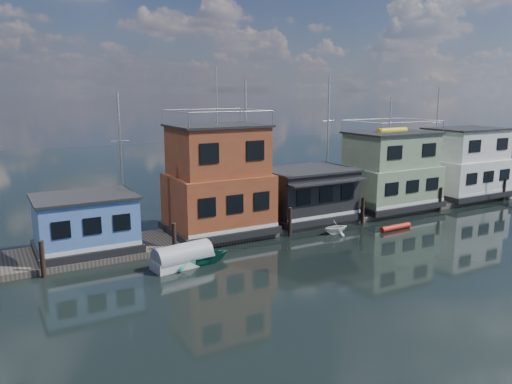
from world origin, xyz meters
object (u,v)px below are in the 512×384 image
red_kayak (396,227)px  dinghy_teal (196,256)px  houseboat_dark (307,193)px  houseboat_green (390,171)px  houseboat_blue (86,223)px  houseboat_red (218,182)px  houseboat_white (465,163)px  tarp_runabout (183,257)px  dinghy_white (336,227)px

red_kayak → dinghy_teal: (-16.48, 0.52, 0.23)m
houseboat_dark → houseboat_green: houseboat_green is taller
houseboat_blue → houseboat_red: bearing=0.0°
houseboat_white → houseboat_green: bearing=180.0°
tarp_runabout → red_kayak: bearing=-9.8°
houseboat_green → red_kayak: (-4.38, -5.39, -3.34)m
tarp_runabout → dinghy_white: 12.67m
houseboat_blue → houseboat_dark: bearing=-0.1°
houseboat_red → houseboat_dark: (8.00, -0.02, -1.69)m
houseboat_white → red_kayak: (-14.38, -5.39, -3.32)m
red_kayak → tarp_runabout: bearing=176.9°
houseboat_green → houseboat_white: bearing=-0.0°
houseboat_dark → red_kayak: (4.62, -5.37, -2.20)m
dinghy_white → red_kayak: bearing=-101.5°
houseboat_blue → tarp_runabout: (4.72, -4.99, -1.63)m
dinghy_teal → red_kayak: bearing=-84.9°
houseboat_blue → houseboat_white: houseboat_white is taller
houseboat_red → houseboat_green: size_ratio=1.41×
houseboat_blue → houseboat_green: size_ratio=0.76×
houseboat_dark → houseboat_blue: bearing=179.9°
tarp_runabout → dinghy_white: size_ratio=1.94×
houseboat_blue → houseboat_dark: 17.50m
houseboat_dark → tarp_runabout: 13.84m
houseboat_red → houseboat_white: houseboat_red is taller
houseboat_green → houseboat_white: houseboat_green is taller
houseboat_blue → red_kayak: (22.12, -5.39, -1.99)m
houseboat_white → tarp_runabout: houseboat_white is taller
dinghy_teal → dinghy_white: bearing=-78.8°
houseboat_red → houseboat_dark: size_ratio=1.60×
houseboat_dark → dinghy_teal: 12.96m
houseboat_blue → dinghy_white: bearing=-12.9°
houseboat_dark → houseboat_white: bearing=0.1°
red_kayak → dinghy_teal: bearing=176.4°
houseboat_green → tarp_runabout: bearing=-167.1°
tarp_runabout → houseboat_red: bearing=37.7°
houseboat_green → tarp_runabout: houseboat_green is taller
houseboat_blue → houseboat_green: bearing=0.0°
houseboat_red → houseboat_white: bearing=0.0°
houseboat_red → houseboat_green: (17.00, 0.00, -0.55)m
houseboat_white → dinghy_teal: (-30.86, -4.87, -3.09)m
houseboat_dark → houseboat_white: houseboat_white is taller
houseboat_dark → dinghy_white: (-0.15, -3.97, -1.88)m
dinghy_teal → tarp_runabout: 0.94m
red_kayak → dinghy_white: (-4.78, 1.40, 0.32)m
houseboat_white → dinghy_white: size_ratio=4.11×
houseboat_white → red_kayak: houseboat_white is taller
houseboat_green → dinghy_teal: bearing=-166.9°
houseboat_green → red_kayak: bearing=-129.1°
houseboat_blue → tarp_runabout: houseboat_blue is taller
houseboat_blue → tarp_runabout: 7.06m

